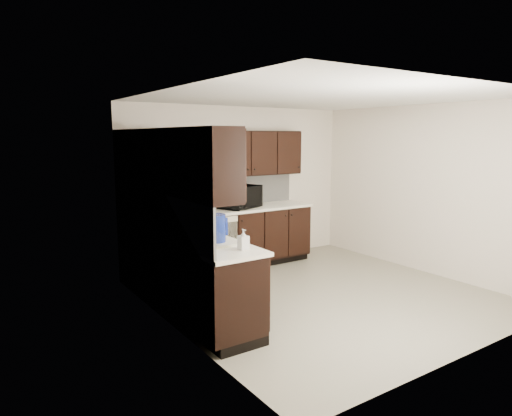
# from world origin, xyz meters

# --- Properties ---
(floor) EXTENTS (4.00, 4.00, 0.00)m
(floor) POSITION_xyz_m (0.00, 0.00, 0.00)
(floor) COLOR gray
(floor) RESTS_ON ground
(ceiling) EXTENTS (4.00, 4.00, 0.00)m
(ceiling) POSITION_xyz_m (0.00, 0.00, 2.50)
(ceiling) COLOR white
(ceiling) RESTS_ON wall_back
(wall_back) EXTENTS (4.00, 0.02, 2.50)m
(wall_back) POSITION_xyz_m (0.00, 2.00, 1.25)
(wall_back) COLOR beige
(wall_back) RESTS_ON floor
(wall_left) EXTENTS (0.02, 4.00, 2.50)m
(wall_left) POSITION_xyz_m (-2.00, 0.00, 1.25)
(wall_left) COLOR beige
(wall_left) RESTS_ON floor
(wall_right) EXTENTS (0.02, 4.00, 2.50)m
(wall_right) POSITION_xyz_m (2.00, 0.00, 1.25)
(wall_right) COLOR beige
(wall_right) RESTS_ON floor
(wall_front) EXTENTS (4.00, 0.02, 2.50)m
(wall_front) POSITION_xyz_m (0.00, -2.00, 1.25)
(wall_front) COLOR beige
(wall_front) RESTS_ON floor
(lower_cabinets) EXTENTS (3.00, 2.80, 0.90)m
(lower_cabinets) POSITION_xyz_m (-1.01, 1.11, 0.41)
(lower_cabinets) COLOR black
(lower_cabinets) RESTS_ON floor
(countertop) EXTENTS (3.03, 2.83, 0.04)m
(countertop) POSITION_xyz_m (-1.01, 1.11, 0.92)
(countertop) COLOR white
(countertop) RESTS_ON lower_cabinets
(backsplash) EXTENTS (3.00, 2.80, 0.48)m
(backsplash) POSITION_xyz_m (-1.22, 1.32, 1.18)
(backsplash) COLOR #ABACA7
(backsplash) RESTS_ON countertop
(upper_cabinets) EXTENTS (3.00, 2.80, 0.70)m
(upper_cabinets) POSITION_xyz_m (-1.10, 1.20, 1.77)
(upper_cabinets) COLOR black
(upper_cabinets) RESTS_ON wall_back
(dishwasher) EXTENTS (0.58, 0.04, 0.78)m
(dishwasher) POSITION_xyz_m (-0.70, 1.41, 0.55)
(dishwasher) COLOR beige
(dishwasher) RESTS_ON lower_cabinets
(sink) EXTENTS (0.54, 0.82, 0.42)m
(sink) POSITION_xyz_m (-1.68, -0.01, 0.88)
(sink) COLOR beige
(sink) RESTS_ON countertop
(microwave) EXTENTS (0.73, 0.61, 0.34)m
(microwave) POSITION_xyz_m (-0.19, 1.68, 1.11)
(microwave) COLOR black
(microwave) RESTS_ON countertop
(soap_bottle_a) EXTENTS (0.09, 0.09, 0.20)m
(soap_bottle_a) POSITION_xyz_m (-1.55, -0.56, 1.04)
(soap_bottle_a) COLOR gray
(soap_bottle_a) RESTS_ON countertop
(soap_bottle_b) EXTENTS (0.11, 0.11, 0.25)m
(soap_bottle_b) POSITION_xyz_m (-1.77, 0.65, 1.07)
(soap_bottle_b) COLOR gray
(soap_bottle_b) RESTS_ON countertop
(toaster_oven) EXTENTS (0.38, 0.33, 0.20)m
(toaster_oven) POSITION_xyz_m (-1.75, 1.72, 1.04)
(toaster_oven) COLOR silver
(toaster_oven) RESTS_ON countertop
(storage_bin) EXTENTS (0.57, 0.45, 0.20)m
(storage_bin) POSITION_xyz_m (-1.62, 0.51, 1.04)
(storage_bin) COLOR white
(storage_bin) RESTS_ON countertop
(blue_pitcher) EXTENTS (0.27, 0.27, 0.30)m
(blue_pitcher) POSITION_xyz_m (-1.65, -0.20, 1.09)
(blue_pitcher) COLOR #11299C
(blue_pitcher) RESTS_ON countertop
(teal_tumbler) EXTENTS (0.11, 0.11, 0.22)m
(teal_tumbler) POSITION_xyz_m (-1.52, 1.09, 1.05)
(teal_tumbler) COLOR #0D8F7D
(teal_tumbler) RESTS_ON countertop
(paper_towel_roll) EXTENTS (0.17, 0.17, 0.34)m
(paper_towel_roll) POSITION_xyz_m (-1.62, 1.06, 1.11)
(paper_towel_roll) COLOR white
(paper_towel_roll) RESTS_ON countertop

